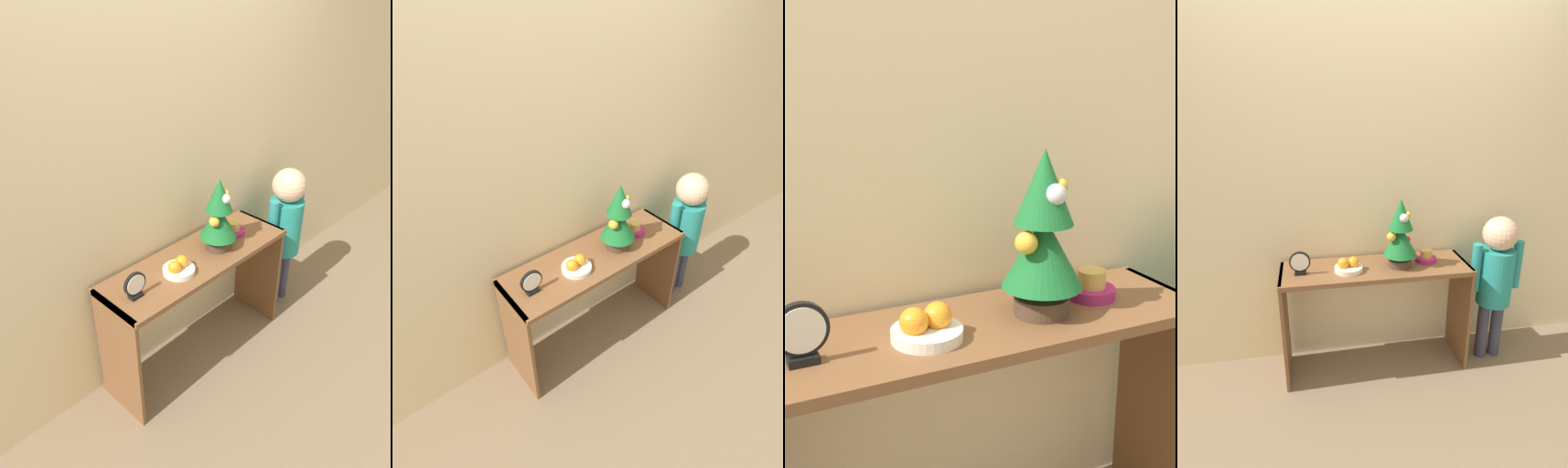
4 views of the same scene
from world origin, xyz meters
TOP-DOWN VIEW (x-y plane):
  - ground_plane at (0.00, 0.00)m, footprint 12.00×12.00m
  - back_wall at (0.00, 0.43)m, footprint 7.00×0.05m
  - console_table at (0.00, 0.19)m, footprint 1.19×0.38m
  - mini_tree at (0.15, 0.17)m, footprint 0.21×0.21m
  - fruit_bowl at (-0.18, 0.16)m, footprint 0.17×0.17m
  - singing_bowl at (0.34, 0.21)m, footprint 0.13×0.13m
  - desk_clock at (-0.47, 0.16)m, footprint 0.13×0.04m
  - child_figure at (0.81, 0.15)m, footprint 0.35×0.23m

SIDE VIEW (x-z plane):
  - ground_plane at x=0.00m, z-range 0.00..0.00m
  - console_table at x=0.00m, z-range 0.20..0.94m
  - child_figure at x=0.81m, z-range 0.14..1.17m
  - singing_bowl at x=0.34m, z-range 0.73..0.81m
  - fruit_bowl at x=-0.18m, z-range 0.73..0.82m
  - desk_clock at x=-0.47m, z-range 0.74..0.88m
  - mini_tree at x=0.15m, z-range 0.74..1.18m
  - back_wall at x=0.00m, z-range 0.00..2.50m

